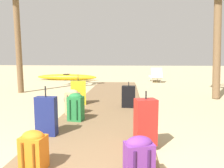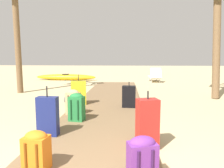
# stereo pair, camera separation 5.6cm
# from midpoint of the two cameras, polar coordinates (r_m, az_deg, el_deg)

# --- Properties ---
(ground_plane) EXTENTS (60.00, 60.00, 0.00)m
(ground_plane) POSITION_cam_midpoint_polar(r_m,az_deg,el_deg) (5.72, -1.38, -7.37)
(ground_plane) COLOR tan
(boardwalk) EXTENTS (1.94, 10.06, 0.08)m
(boardwalk) POSITION_cam_midpoint_polar(r_m,az_deg,el_deg) (6.69, -0.56, -4.87)
(boardwalk) COLOR brown
(boardwalk) RESTS_ON ground
(suitcase_navy) EXTENTS (0.36, 0.18, 0.87)m
(suitcase_navy) POSITION_cam_midpoint_polar(r_m,az_deg,el_deg) (3.92, -16.60, -8.15)
(suitcase_navy) COLOR navy
(suitcase_navy) RESTS_ON boardwalk
(backpack_orange) EXTENTS (0.31, 0.27, 0.49)m
(backpack_orange) POSITION_cam_midpoint_polar(r_m,az_deg,el_deg) (2.86, -19.55, -15.95)
(backpack_orange) COLOR orange
(backpack_orange) RESTS_ON boardwalk
(backpack_tan) EXTENTS (0.36, 0.27, 0.60)m
(backpack_tan) POSITION_cam_midpoint_polar(r_m,az_deg,el_deg) (5.18, -10.13, -4.53)
(backpack_tan) COLOR tan
(backpack_tan) RESTS_ON boardwalk
(backpack_purple) EXTENTS (0.36, 0.29, 0.49)m
(backpack_purple) POSITION_cam_midpoint_polar(r_m,az_deg,el_deg) (2.56, 7.81, -18.45)
(backpack_purple) COLOR #6B2D84
(backpack_purple) RESTS_ON boardwalk
(suitcase_yellow) EXTENTS (0.46, 0.29, 0.87)m
(suitcase_yellow) POSITION_cam_midpoint_polar(r_m,az_deg,el_deg) (6.23, -8.66, -2.28)
(suitcase_yellow) COLOR gold
(suitcase_yellow) RESTS_ON boardwalk
(backpack_green) EXTENTS (0.34, 0.29, 0.60)m
(backpack_green) POSITION_cam_midpoint_polar(r_m,az_deg,el_deg) (4.68, -9.26, -5.80)
(backpack_green) COLOR #237538
(backpack_green) RESTS_ON boardwalk
(suitcase_black) EXTENTS (0.37, 0.22, 0.70)m
(suitcase_black) POSITION_cam_midpoint_polar(r_m,az_deg,el_deg) (5.83, 4.68, -3.35)
(suitcase_black) COLOR black
(suitcase_black) RESTS_ON boardwalk
(suitcase_red) EXTENTS (0.37, 0.30, 0.84)m
(suitcase_red) POSITION_cam_midpoint_polar(r_m,az_deg,el_deg) (3.42, 9.33, -9.88)
(suitcase_red) COLOR red
(suitcase_red) RESTS_ON boardwalk
(lounge_chair) EXTENTS (0.63, 1.51, 0.82)m
(lounge_chair) POSITION_cam_midpoint_polar(r_m,az_deg,el_deg) (12.71, 11.55, 2.04)
(lounge_chair) COLOR white
(lounge_chair) RESTS_ON ground
(kayak) EXTENTS (3.78, 0.73, 0.38)m
(kayak) POSITION_cam_midpoint_polar(r_m,az_deg,el_deg) (13.69, -11.78, 1.81)
(kayak) COLOR gold
(kayak) RESTS_ON ground
(rock_left_mid) EXTENTS (0.27, 0.24, 0.14)m
(rock_left_mid) POSITION_cam_midpoint_polar(r_m,az_deg,el_deg) (5.81, -18.18, -6.79)
(rock_left_mid) COLOR #5B5651
(rock_left_mid) RESTS_ON ground
(rock_left_near) EXTENTS (0.30, 0.42, 0.28)m
(rock_left_near) POSITION_cam_midpoint_polar(r_m,az_deg,el_deg) (6.80, -11.20, -3.94)
(rock_left_near) COLOR #5B5651
(rock_left_near) RESTS_ON ground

